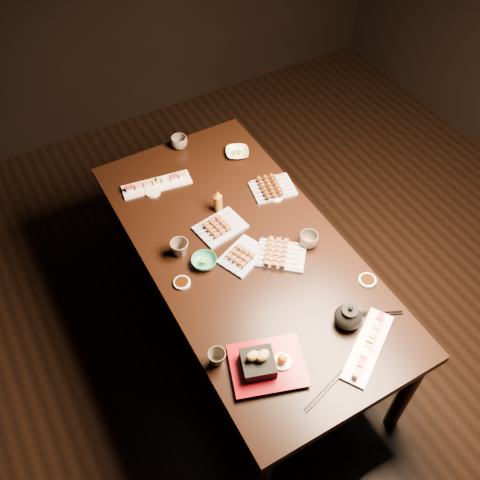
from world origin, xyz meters
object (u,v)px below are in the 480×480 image
object	(u,v)px
sushi_platter_near	(368,345)
teacup_far_left	(180,248)
dining_table	(245,294)
yakitori_plate_center	(243,253)
teacup_near_left	(217,358)
teacup_mid_right	(309,240)
teacup_far_right	(179,142)
edamame_bowl_cream	(237,153)
sushi_platter_far	(156,183)
tempura_tray	(268,361)
yakitori_plate_left	(220,224)
yakitori_plate_right	(281,253)
edamame_bowl_green	(204,262)
condiment_bottle	(218,201)
teapot	(349,315)

from	to	relation	value
sushi_platter_near	teacup_far_left	distance (m)	0.95
dining_table	teacup_far_left	distance (m)	0.52
yakitori_plate_center	teacup_near_left	world-z (taller)	teacup_near_left
teacup_mid_right	teacup_far_right	bearing A→B (deg)	103.63
edamame_bowl_cream	teacup_far_right	bearing A→B (deg)	139.30
teacup_near_left	sushi_platter_far	bearing A→B (deg)	79.29
sushi_platter_near	teacup_near_left	world-z (taller)	teacup_near_left
tempura_tray	teacup_far_left	distance (m)	0.71
sushi_platter_far	yakitori_plate_left	bearing A→B (deg)	117.94
dining_table	edamame_bowl_cream	size ratio (longest dim) A/B	14.21
sushi_platter_near	edamame_bowl_cream	xyz separation A→B (m)	(0.12, 1.31, -0.01)
yakitori_plate_right	edamame_bowl_cream	world-z (taller)	yakitori_plate_right
sushi_platter_near	yakitori_plate_left	distance (m)	0.90
edamame_bowl_green	condiment_bottle	size ratio (longest dim) A/B	0.90
yakitori_plate_center	sushi_platter_far	bearing A→B (deg)	81.76
dining_table	edamame_bowl_green	distance (m)	0.45
yakitori_plate_left	teapot	distance (m)	0.77
edamame_bowl_green	teacup_near_left	world-z (taller)	teacup_near_left
yakitori_plate_left	teacup_far_right	distance (m)	0.66
sushi_platter_near	edamame_bowl_cream	distance (m)	1.32
teacup_far_right	yakitori_plate_center	bearing A→B (deg)	-95.19
sushi_platter_near	yakitori_plate_right	distance (m)	0.58
edamame_bowl_cream	teacup_far_left	bearing A→B (deg)	-140.33
dining_table	teacup_far_left	xyz separation A→B (m)	(-0.28, 0.13, 0.42)
teapot	yakitori_plate_right	bearing A→B (deg)	116.49
edamame_bowl_cream	teapot	world-z (taller)	teapot
yakitori_plate_right	teacup_far_right	size ratio (longest dim) A/B	2.46
teacup_far_right	condiment_bottle	bearing A→B (deg)	-93.97
yakitori_plate_left	teacup_mid_right	distance (m)	0.44
sushi_platter_far	teacup_near_left	bearing A→B (deg)	88.00
yakitori_plate_left	yakitori_plate_center	bearing A→B (deg)	-96.54
sushi_platter_far	tempura_tray	distance (m)	1.18
edamame_bowl_cream	teapot	distance (m)	1.18
dining_table	edamame_bowl_green	world-z (taller)	edamame_bowl_green
tempura_tray	teacup_far_right	size ratio (longest dim) A/B	3.22
yakitori_plate_center	teacup_near_left	xyz separation A→B (m)	(-0.36, -0.42, 0.01)
edamame_bowl_cream	yakitori_plate_left	bearing A→B (deg)	-128.00
yakitori_plate_center	tempura_tray	distance (m)	0.57
yakitori_plate_center	tempura_tray	world-z (taller)	tempura_tray
dining_table	sushi_platter_far	distance (m)	0.75
yakitori_plate_center	teacup_mid_right	world-z (taller)	teacup_mid_right
dining_table	sushi_platter_near	bearing A→B (deg)	-75.01
sushi_platter_far	condiment_bottle	xyz separation A→B (m)	(0.20, -0.32, 0.04)
yakitori_plate_right	tempura_tray	distance (m)	0.57
edamame_bowl_cream	teacup_far_left	world-z (taller)	teacup_far_left
yakitori_plate_center	teapot	xyz separation A→B (m)	(0.21, -0.53, 0.03)
sushi_platter_far	teacup_mid_right	size ratio (longest dim) A/B	3.93
tempura_tray	teacup_mid_right	bearing A→B (deg)	60.64
sushi_platter_far	yakitori_plate_right	bearing A→B (deg)	122.05
sushi_platter_near	teacup_far_right	size ratio (longest dim) A/B	4.03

